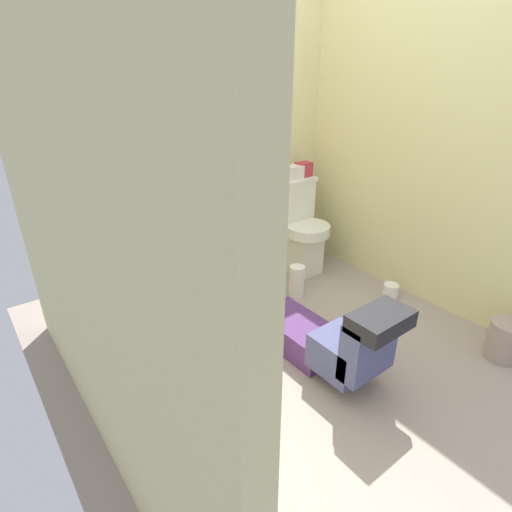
# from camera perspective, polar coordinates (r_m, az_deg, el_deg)

# --- Properties ---
(ground_plane) EXTENTS (2.70, 3.14, 0.04)m
(ground_plane) POSITION_cam_1_polar(r_m,az_deg,el_deg) (2.58, 6.15, -12.93)
(ground_plane) COLOR #9F8F85
(wall_back) EXTENTS (2.36, 0.08, 2.40)m
(wall_back) POSITION_cam_1_polar(r_m,az_deg,el_deg) (2.95, -8.27, 17.90)
(wall_back) COLOR beige
(wall_back) RESTS_ON ground_plane
(wall_left) EXTENTS (0.08, 2.14, 2.40)m
(wall_left) POSITION_cam_1_polar(r_m,az_deg,el_deg) (1.51, -25.30, 8.61)
(wall_left) COLOR beige
(wall_left) RESTS_ON ground_plane
(wall_right) EXTENTS (0.08, 2.14, 2.40)m
(wall_right) POSITION_cam_1_polar(r_m,az_deg,el_deg) (2.97, 24.40, 16.06)
(wall_right) COLOR beige
(wall_right) RESTS_ON ground_plane
(toilet) EXTENTS (0.36, 0.46, 0.75)m
(toilet) POSITION_cam_1_polar(r_m,az_deg,el_deg) (3.32, 5.99, 3.98)
(toilet) COLOR silver
(toilet) RESTS_ON ground_plane
(vanity_cabinet) EXTENTS (0.60, 0.53, 0.82)m
(vanity_cabinet) POSITION_cam_1_polar(r_m,az_deg,el_deg) (2.55, -16.39, -2.65)
(vanity_cabinet) COLOR silver
(vanity_cabinet) RESTS_ON ground_plane
(faucet) EXTENTS (0.02, 0.02, 0.10)m
(faucet) POSITION_cam_1_polar(r_m,az_deg,el_deg) (2.51, -19.00, 7.75)
(faucet) COLOR silver
(faucet) RESTS_ON vanity_cabinet
(person_plumber) EXTENTS (0.39, 1.06, 0.52)m
(person_plumber) POSITION_cam_1_polar(r_m,az_deg,el_deg) (2.38, 8.87, -10.94)
(person_plumber) COLOR #512D6B
(person_plumber) RESTS_ON ground_plane
(tissue_box) EXTENTS (0.22, 0.11, 0.10)m
(tissue_box) POSITION_cam_1_polar(r_m,az_deg,el_deg) (3.22, 4.63, 11.46)
(tissue_box) COLOR silver
(tissue_box) RESTS_ON toilet
(toiletry_bag) EXTENTS (0.12, 0.09, 0.11)m
(toiletry_bag) POSITION_cam_1_polar(r_m,az_deg,el_deg) (3.32, 6.62, 11.88)
(toiletry_bag) COLOR #B22D3F
(toiletry_bag) RESTS_ON toilet
(soap_dispenser) EXTENTS (0.06, 0.06, 0.17)m
(soap_dispenser) POSITION_cam_1_polar(r_m,az_deg,el_deg) (2.44, -23.09, 7.03)
(soap_dispenser) COLOR #438C50
(soap_dispenser) RESTS_ON vanity_cabinet
(bottle_amber) EXTENTS (0.05, 0.05, 0.13)m
(bottle_amber) POSITION_cam_1_polar(r_m,az_deg,el_deg) (2.45, -20.72, 7.39)
(bottle_amber) COLOR gold
(bottle_amber) RESTS_ON vanity_cabinet
(bottle_white) EXTENTS (0.04, 0.04, 0.16)m
(bottle_white) POSITION_cam_1_polar(r_m,az_deg,el_deg) (2.51, -19.83, 8.28)
(bottle_white) COLOR white
(bottle_white) RESTS_ON vanity_cabinet
(bottle_green) EXTENTS (0.06, 0.06, 0.12)m
(bottle_green) POSITION_cam_1_polar(r_m,az_deg,el_deg) (2.51, -18.18, 8.10)
(bottle_green) COLOR #489949
(bottle_green) RESTS_ON vanity_cabinet
(bottle_pink) EXTENTS (0.04, 0.04, 0.15)m
(bottle_pink) POSITION_cam_1_polar(r_m,az_deg,el_deg) (2.53, -16.79, 8.83)
(bottle_pink) COLOR pink
(bottle_pink) RESTS_ON vanity_cabinet
(bottle_clear) EXTENTS (0.06, 0.06, 0.17)m
(bottle_clear) POSITION_cam_1_polar(r_m,az_deg,el_deg) (2.56, -15.39, 9.37)
(bottle_clear) COLOR silver
(bottle_clear) RESTS_ON vanity_cabinet
(trash_can) EXTENTS (0.19, 0.19, 0.24)m
(trash_can) POSITION_cam_1_polar(r_m,az_deg,el_deg) (2.81, 31.28, -10.01)
(trash_can) COLOR gray
(trash_can) RESTS_ON ground_plane
(paper_towel_roll) EXTENTS (0.11, 0.11, 0.24)m
(paper_towel_roll) POSITION_cam_1_polar(r_m,az_deg,el_deg) (3.03, 5.69, -3.47)
(paper_towel_roll) COLOR white
(paper_towel_roll) RESTS_ON ground_plane
(toilet_paper_roll) EXTENTS (0.11, 0.11, 0.10)m
(toilet_paper_roll) POSITION_cam_1_polar(r_m,az_deg,el_deg) (3.18, 18.21, -4.58)
(toilet_paper_roll) COLOR white
(toilet_paper_roll) RESTS_ON ground_plane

